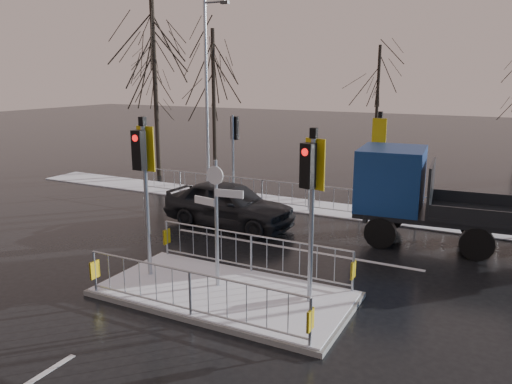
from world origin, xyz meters
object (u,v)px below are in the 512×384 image
at_px(traffic_island, 224,281).
at_px(car_far_lane, 229,204).
at_px(flatbed_truck, 420,194).
at_px(street_lamp_left, 208,90).

distance_m(traffic_island, car_far_lane, 5.65).
bearing_deg(car_far_lane, traffic_island, -148.51).
xyz_separation_m(car_far_lane, flatbed_truck, (6.10, 1.25, 0.77)).
bearing_deg(flatbed_truck, traffic_island, -118.57).
bearing_deg(traffic_island, car_far_lane, 119.03).
xyz_separation_m(traffic_island, car_far_lane, (-2.74, 4.93, 0.40)).
height_order(traffic_island, car_far_lane, traffic_island).
bearing_deg(traffic_island, flatbed_truck, 61.43).
relative_size(car_far_lane, street_lamp_left, 0.56).
bearing_deg(street_lamp_left, traffic_island, -55.93).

